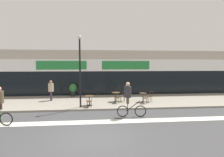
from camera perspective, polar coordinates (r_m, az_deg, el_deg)
The scene contains 16 objects.
ground_plane at distance 8.13m, azimuth -6.22°, elevation -18.71°, with size 120.00×120.00×0.00m, color #424244.
sidewalk_slab at distance 15.05m, azimuth -5.79°, elevation -7.46°, with size 40.00×5.50×0.12m, color gray.
storefront_facade at distance 19.44m, azimuth -5.74°, elevation 1.96°, with size 40.00×4.06×4.61m.
bike_lane_stripe at distance 10.10m, azimuth -6.03°, elevation -13.94°, with size 36.00×0.70×0.01m, color silver.
bistro_table_0 at distance 13.31m, azimuth -7.42°, elevation -6.51°, with size 0.74×0.74×0.73m.
bistro_table_1 at distance 14.52m, azimuth 1.30°, elevation -5.42°, with size 0.70×0.70×0.78m.
bistro_table_2 at distance 14.63m, azimuth 10.09°, elevation -5.54°, with size 0.61×0.61×0.74m.
cafe_chair_0_near at distance 12.70m, azimuth -7.47°, elevation -7.10°, with size 0.45×0.60×0.90m.
cafe_chair_1_near at distance 13.92m, azimuth 1.64°, elevation -6.01°, with size 0.45×0.60×0.90m.
cafe_chair_1_side at distance 14.61m, azimuth 3.75°, elevation -5.51°, with size 0.59×0.42×0.90m.
cafe_chair_2_near at distance 14.04m, azimuth 10.75°, elevation -6.00°, with size 0.43×0.59×0.90m.
cafe_chair_2_side at distance 14.82m, azimuth 12.42°, elevation -5.46°, with size 0.60×0.45×0.90m.
planter_pot at distance 17.32m, azimuth -12.60°, elevation -3.40°, with size 0.71×0.71×1.22m.
lamp_post at distance 12.59m, azimuth -10.42°, elevation 3.93°, with size 0.26×0.26×5.10m.
cyclist_1 at distance 10.72m, azimuth 5.50°, elevation -6.05°, with size 1.80×0.54×2.14m.
pedestrian_near_end at distance 15.78m, azimuth -19.31°, elevation -3.14°, with size 0.50×0.50×1.72m.
Camera 1 is at (0.14, -7.46, 3.23)m, focal length 28.00 mm.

